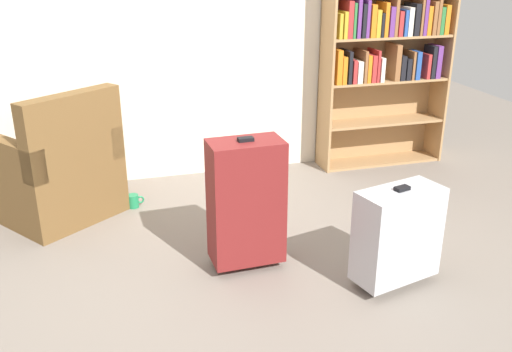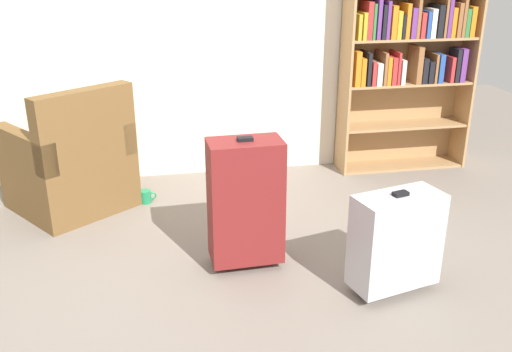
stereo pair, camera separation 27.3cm
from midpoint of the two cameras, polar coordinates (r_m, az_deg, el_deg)
ground_plane at (r=3.25m, az=-5.11°, el=-10.37°), size 8.49×8.49×0.00m
back_wall at (r=4.48m, az=-10.15°, el=15.98°), size 4.85×0.10×2.60m
bookshelf at (r=4.81m, az=11.25°, el=13.23°), size 1.07×0.28×1.78m
armchair at (r=4.14m, az=-21.22°, el=0.30°), size 0.98×0.98×0.90m
mug at (r=4.20m, az=-14.04°, el=-2.48°), size 0.12×0.08×0.10m
suitcase_silver at (r=3.12m, az=11.59°, el=-5.80°), size 0.51×0.33×0.58m
suitcase_dark_red at (r=3.20m, az=-3.46°, el=-2.65°), size 0.42×0.25×0.79m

